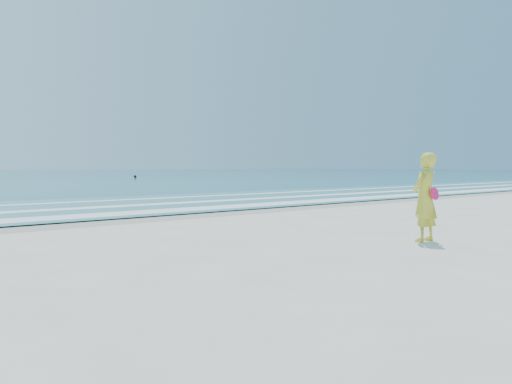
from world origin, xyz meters
TOP-DOWN VIEW (x-y plane):
  - ground at (0.00, 0.00)m, footprint 400.00×400.00m
  - wet_sand at (0.00, 9.00)m, footprint 400.00×2.40m
  - shallow at (0.00, 14.00)m, footprint 400.00×10.00m
  - foam_near at (0.00, 10.30)m, footprint 400.00×1.40m
  - foam_mid at (0.00, 13.20)m, footprint 400.00×0.90m
  - foam_far at (0.00, 16.50)m, footprint 400.00×0.60m
  - buoy at (22.25, 56.19)m, footprint 0.37×0.37m
  - woman at (2.07, 0.74)m, footprint 0.72×0.49m

SIDE VIEW (x-z plane):
  - ground at x=0.00m, z-range 0.00..0.00m
  - wet_sand at x=0.00m, z-range 0.00..0.00m
  - shallow at x=0.00m, z-range 0.04..0.05m
  - foam_near at x=0.00m, z-range 0.05..0.06m
  - foam_mid at x=0.00m, z-range 0.05..0.06m
  - foam_far at x=0.00m, z-range 0.05..0.06m
  - buoy at x=22.25m, z-range 0.04..0.41m
  - woman at x=2.07m, z-range 0.00..1.91m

